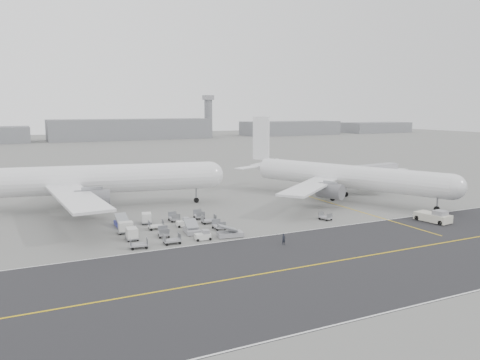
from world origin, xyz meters
name	(u,v)px	position (x,y,z in m)	size (l,w,h in m)	color
ground	(242,235)	(0.00, 0.00, 0.00)	(700.00, 700.00, 0.00)	gray
taxiway	(331,262)	(5.02, -17.98, 0.01)	(220.00, 59.00, 0.03)	#2A2A2C
horizon_buildings	(117,140)	(30.00, 260.00, 0.00)	(520.00, 28.00, 28.00)	slate
control_tower	(208,115)	(100.00, 265.00, 16.25)	(7.00, 7.00, 31.25)	slate
airliner_a	(79,180)	(-21.78, 33.54, 6.22)	(62.28, 61.12, 21.63)	white
airliner_b	(341,176)	(35.12, 18.85, 5.49)	(50.79, 52.04, 19.07)	white
pushback_tug	(434,217)	(36.63, -7.22, 0.99)	(3.99, 8.53, 2.40)	beige
jet_bridge	(373,171)	(51.63, 26.56, 4.65)	(17.87, 5.49, 6.67)	gray
gse_cluster	(173,231)	(-9.68, 7.40, 0.00)	(23.01, 22.18, 2.08)	gray
stray_dolly	(325,220)	(19.22, 2.89, 0.00)	(1.47, 2.40, 1.47)	silver
ground_crew_a	(284,239)	(3.50, -7.88, 0.90)	(0.65, 0.43, 1.79)	black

